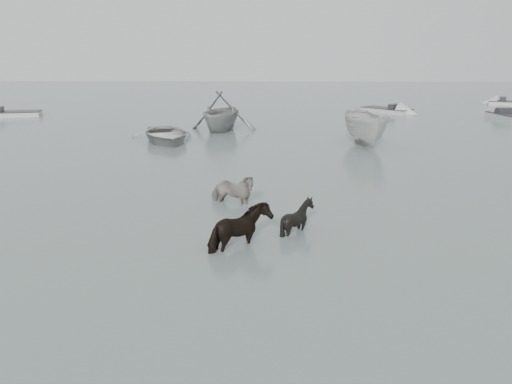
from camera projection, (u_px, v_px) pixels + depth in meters
ground at (296, 238)px, 13.35m from camera, size 140.00×140.00×0.00m
pony_pinto at (232, 184)px, 16.12m from camera, size 1.79×1.24×1.38m
pony_dark at (241, 220)px, 12.50m from camera, size 1.69×1.81×1.46m
pony_black at (297, 210)px, 13.73m from camera, size 1.23×1.13×1.23m
rowboat_lead at (166, 132)px, 27.42m from camera, size 4.93×5.72×1.00m
rowboat_trail at (221, 110)px, 30.99m from camera, size 5.06×5.60×2.59m
boat_small at (366, 126)px, 26.38m from camera, size 2.20×5.11×1.93m
skiff_port at (508, 114)px, 36.48m from camera, size 2.31×4.89×0.75m
skiff_outer at (10, 112)px, 37.77m from camera, size 6.24×3.14×0.75m
skiff_mid at (387, 108)px, 40.10m from camera, size 5.04×5.11×0.75m
skiff_star at (510, 101)px, 45.52m from camera, size 5.15×3.25×0.75m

